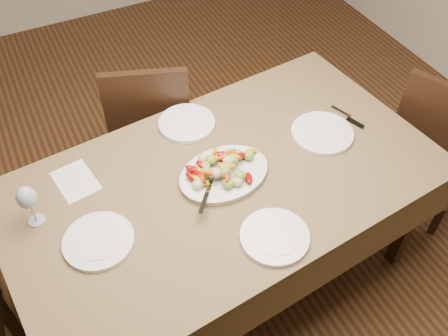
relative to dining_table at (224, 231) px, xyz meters
The scene contains 14 objects.
floor 0.45m from the dining_table, 151.71° to the right, with size 6.00×6.00×0.00m, color #3D2412.
dining_table is the anchor object (origin of this frame).
chair_far 0.79m from the dining_table, 94.25° to the left, with size 0.42×0.42×0.95m, color black, non-canonical shape.
chair_right 1.27m from the dining_table, ahead, with size 0.42×0.42×0.95m, color black, non-canonical shape.
serving_platter 0.39m from the dining_table, 68.29° to the left, with size 0.38×0.28×0.02m, color white.
roasted_vegetables 0.45m from the dining_table, 68.29° to the left, with size 0.31×0.21×0.09m, color #7C0804, non-canonical shape.
serving_spoon 0.43m from the dining_table, 146.92° to the right, with size 0.28×0.06×0.03m, color #9EA0A8, non-canonical shape.
plate_left 0.69m from the dining_table, behind, with size 0.27×0.27×0.02m, color white.
plate_right 0.65m from the dining_table, ahead, with size 0.28×0.28×0.02m, color white.
plate_far 0.54m from the dining_table, 90.84° to the left, with size 0.27×0.27×0.02m, color white.
plate_near 0.53m from the dining_table, 84.59° to the right, with size 0.27×0.27×0.02m, color white.
wine_glass 0.91m from the dining_table, behind, with size 0.08×0.08×0.20m, color #8C99A5, non-canonical shape.
menu_card 0.73m from the dining_table, 155.02° to the left, with size 0.15×0.21×0.00m, color silver.
table_knife 0.80m from the dining_table, ahead, with size 0.02×0.20×0.01m, color #9EA0A8, non-canonical shape.
Camera 1 is at (-0.42, -1.14, 2.33)m, focal length 40.00 mm.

